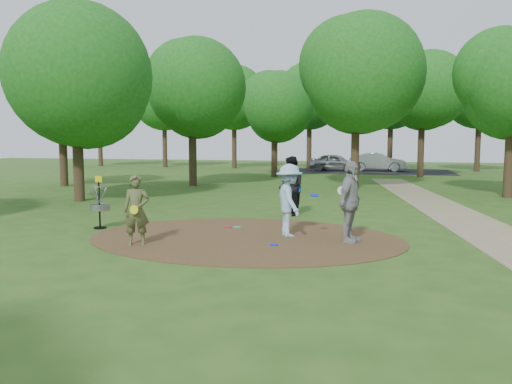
# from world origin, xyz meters

# --- Properties ---
(ground) EXTENTS (100.00, 100.00, 0.00)m
(ground) POSITION_xyz_m (0.00, 0.00, 0.00)
(ground) COLOR #2D5119
(ground) RESTS_ON ground
(dirt_clearing) EXTENTS (8.40, 8.40, 0.02)m
(dirt_clearing) POSITION_xyz_m (0.00, 0.00, 0.01)
(dirt_clearing) COLOR #47301C
(dirt_clearing) RESTS_ON ground
(footpath) EXTENTS (7.55, 39.89, 0.01)m
(footpath) POSITION_xyz_m (6.50, 2.00, 0.01)
(footpath) COLOR #8C7A5B
(footpath) RESTS_ON ground
(parking_lot) EXTENTS (14.00, 8.00, 0.01)m
(parking_lot) POSITION_xyz_m (2.00, 30.00, 0.00)
(parking_lot) COLOR black
(parking_lot) RESTS_ON ground
(player_observer_with_disc) EXTENTS (0.74, 0.62, 1.74)m
(player_observer_with_disc) POSITION_xyz_m (-2.30, -1.61, 0.87)
(player_observer_with_disc) COLOR brown
(player_observer_with_disc) RESTS_ON ground
(player_throwing_with_disc) EXTENTS (1.42, 1.45, 1.95)m
(player_throwing_with_disc) POSITION_xyz_m (1.10, 0.49, 0.98)
(player_throwing_with_disc) COLOR #98C2E3
(player_throwing_with_disc) RESTS_ON ground
(player_walking_with_disc) EXTENTS (1.16, 1.24, 2.04)m
(player_walking_with_disc) POSITION_xyz_m (0.47, 4.22, 1.02)
(player_walking_with_disc) COLOR black
(player_walking_with_disc) RESTS_ON ground
(player_waiting_with_disc) EXTENTS (0.81, 1.30, 2.06)m
(player_waiting_with_disc) POSITION_xyz_m (2.74, 0.05, 1.03)
(player_waiting_with_disc) COLOR #949597
(player_waiting_with_disc) RESTS_ON ground
(disc_ground_cyan) EXTENTS (0.22, 0.22, 0.02)m
(disc_ground_cyan) POSITION_xyz_m (-0.61, 1.36, 0.03)
(disc_ground_cyan) COLOR #18AEC3
(disc_ground_cyan) RESTS_ON dirt_clearing
(disc_ground_blue) EXTENTS (0.22, 0.22, 0.02)m
(disc_ground_blue) POSITION_xyz_m (0.97, -0.81, 0.03)
(disc_ground_blue) COLOR #0D1DE0
(disc_ground_blue) RESTS_ON dirt_clearing
(disc_ground_red) EXTENTS (0.22, 0.22, 0.02)m
(disc_ground_red) POSITION_xyz_m (-0.88, 1.26, 0.03)
(disc_ground_red) COLOR red
(disc_ground_red) RESTS_ON dirt_clearing
(car_left) EXTENTS (4.51, 2.41, 1.46)m
(car_left) POSITION_xyz_m (-0.44, 29.94, 0.73)
(car_left) COLOR #94969B
(car_left) RESTS_ON ground
(car_right) EXTENTS (4.74, 1.72, 1.55)m
(car_right) POSITION_xyz_m (3.03, 30.53, 0.78)
(car_right) COLOR #B1B3B9
(car_right) RESTS_ON ground
(disc_golf_basket) EXTENTS (0.63, 0.63, 1.54)m
(disc_golf_basket) POSITION_xyz_m (-4.50, 0.30, 0.87)
(disc_golf_basket) COLOR black
(disc_golf_basket) RESTS_ON ground
(tree_ring) EXTENTS (36.95, 44.82, 9.05)m
(tree_ring) POSITION_xyz_m (2.20, 8.82, 5.23)
(tree_ring) COLOR #332316
(tree_ring) RESTS_ON ground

